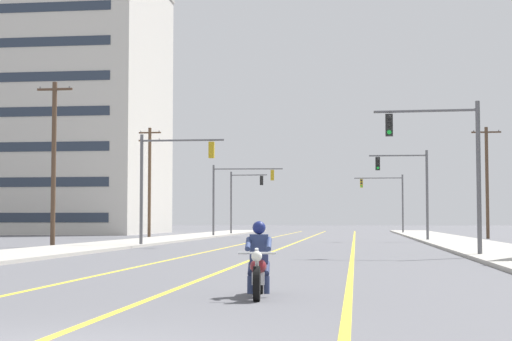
# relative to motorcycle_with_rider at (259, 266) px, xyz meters

# --- Properties ---
(lane_stripe_center) EXTENTS (0.16, 100.00, 0.01)m
(lane_stripe_center) POSITION_rel_motorcycle_with_rider_xyz_m (-1.97, 38.07, -0.58)
(lane_stripe_center) COLOR yellow
(lane_stripe_center) RESTS_ON ground
(lane_stripe_left) EXTENTS (0.16, 100.00, 0.01)m
(lane_stripe_left) POSITION_rel_motorcycle_with_rider_xyz_m (-4.97, 38.07, -0.58)
(lane_stripe_left) COLOR yellow
(lane_stripe_left) RESTS_ON ground
(lane_stripe_right) EXTENTS (0.16, 100.00, 0.01)m
(lane_stripe_right) POSITION_rel_motorcycle_with_rider_xyz_m (1.72, 38.07, -0.58)
(lane_stripe_right) COLOR yellow
(lane_stripe_right) RESTS_ON ground
(sidewalk_kerb_right) EXTENTS (4.40, 110.00, 0.14)m
(sidewalk_kerb_right) POSITION_rel_motorcycle_with_rider_xyz_m (8.30, 33.07, -0.52)
(sidewalk_kerb_right) COLOR #ADA89E
(sidewalk_kerb_right) RESTS_ON ground
(sidewalk_kerb_left) EXTENTS (4.40, 110.00, 0.14)m
(sidewalk_kerb_left) POSITION_rel_motorcycle_with_rider_xyz_m (-11.78, 33.07, -0.52)
(sidewalk_kerb_left) COLOR #ADA89E
(sidewalk_kerb_left) RESTS_ON ground
(motorcycle_with_rider) EXTENTS (0.70, 2.19, 1.46)m
(motorcycle_with_rider) POSITION_rel_motorcycle_with_rider_xyz_m (0.00, 0.00, 0.00)
(motorcycle_with_rider) COLOR black
(motorcycle_with_rider) RESTS_ON ground
(traffic_signal_near_right) EXTENTS (4.18, 0.37, 6.20)m
(traffic_signal_near_right) POSITION_rel_motorcycle_with_rider_xyz_m (5.54, 17.35, 3.47)
(traffic_signal_near_right) COLOR #56565B
(traffic_signal_near_right) RESTS_ON ground
(traffic_signal_near_left) EXTENTS (4.70, 0.37, 6.20)m
(traffic_signal_near_left) POSITION_rel_motorcycle_with_rider_xyz_m (-8.55, 28.16, 3.50)
(traffic_signal_near_left) COLOR #56565B
(traffic_signal_near_left) RESTS_ON ground
(traffic_signal_mid_right) EXTENTS (3.98, 0.44, 6.20)m
(traffic_signal_mid_right) POSITION_rel_motorcycle_with_rider_xyz_m (5.58, 40.45, 3.45)
(traffic_signal_mid_right) COLOR #56565B
(traffic_signal_mid_right) RESTS_ON ground
(traffic_signal_mid_left) EXTENTS (6.06, 0.67, 6.20)m
(traffic_signal_mid_left) POSITION_rel_motorcycle_with_rider_xyz_m (-8.54, 53.67, 3.58)
(traffic_signal_mid_left) COLOR #56565B
(traffic_signal_mid_left) RESTS_ON ground
(traffic_signal_far_right) EXTENTS (5.12, 0.37, 6.20)m
(traffic_signal_far_right) POSITION_rel_motorcycle_with_rider_xyz_m (5.28, 70.75, 3.53)
(traffic_signal_far_right) COLOR #56565B
(traffic_signal_far_right) RESTS_ON ground
(traffic_signal_far_left) EXTENTS (3.68, 0.43, 6.20)m
(traffic_signal_far_left) POSITION_rel_motorcycle_with_rider_xyz_m (-9.31, 63.44, 3.43)
(traffic_signal_far_left) COLOR #56565B
(traffic_signal_far_left) RESTS_ON ground
(utility_pole_left_near) EXTENTS (2.00, 0.26, 9.08)m
(utility_pole_left_near) POSITION_rel_motorcycle_with_rider_xyz_m (-14.62, 27.28, 4.15)
(utility_pole_left_near) COLOR #4C3828
(utility_pole_left_near) RESTS_ON ground
(utility_pole_right_far) EXTENTS (2.26, 0.26, 8.70)m
(utility_pole_right_far) POSITION_rel_motorcycle_with_rider_xyz_m (12.02, 49.23, 3.98)
(utility_pole_right_far) COLOR #4C3828
(utility_pole_right_far) RESTS_ON ground
(utility_pole_left_far) EXTENTS (1.88, 0.26, 9.05)m
(utility_pole_left_far) POSITION_rel_motorcycle_with_rider_xyz_m (-14.97, 49.60, 4.26)
(utility_pole_left_far) COLOR brown
(utility_pole_left_far) RESTS_ON ground
(apartment_building_far_left_block) EXTENTS (22.55, 18.88, 27.17)m
(apartment_building_far_left_block) POSITION_rel_motorcycle_with_rider_xyz_m (-30.36, 67.22, 13.00)
(apartment_building_far_left_block) COLOR beige
(apartment_building_far_left_block) RESTS_ON ground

